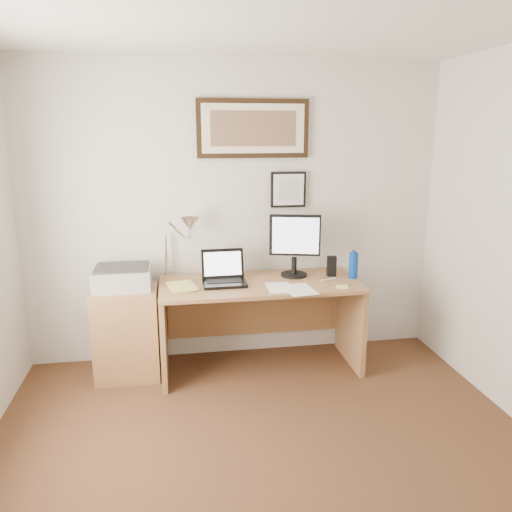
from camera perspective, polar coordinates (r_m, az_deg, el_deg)
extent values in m
plane|color=#4B2D1A|center=(2.93, 3.27, -27.13)|extent=(4.00, 4.00, 0.00)
cube|color=silver|center=(4.23, -2.38, 4.83)|extent=(3.50, 0.02, 2.50)
cube|color=olive|center=(4.16, -14.52, -8.51)|extent=(0.50, 0.40, 0.73)
cylinder|color=#0C379E|center=(4.18, 11.07, -1.07)|extent=(0.08, 0.08, 0.21)
cylinder|color=#0C379E|center=(4.15, 11.15, 0.49)|extent=(0.04, 0.04, 0.02)
cube|color=black|center=(4.22, 8.63, -1.14)|extent=(0.08, 0.07, 0.17)
cube|color=white|center=(3.88, 2.68, -3.61)|extent=(0.20, 0.28, 0.00)
cube|color=white|center=(3.84, 4.97, -3.84)|extent=(0.24, 0.32, 0.00)
cube|color=#FFF878|center=(3.93, 9.83, -3.50)|extent=(0.10, 0.10, 0.01)
cylinder|color=white|center=(4.10, 8.27, -2.68)|extent=(0.14, 0.06, 0.02)
imported|color=#D3D063|center=(3.89, -9.90, -3.65)|extent=(0.25, 0.31, 0.02)
cube|color=olive|center=(4.02, 0.47, -3.22)|extent=(1.60, 0.70, 0.03)
cube|color=olive|center=(4.09, -10.49, -8.72)|extent=(0.04, 0.65, 0.72)
cube|color=olive|center=(4.34, 10.75, -7.40)|extent=(0.04, 0.65, 0.72)
cube|color=olive|center=(4.42, -0.27, -5.49)|extent=(1.50, 0.03, 0.55)
cube|color=black|center=(3.95, -3.62, -3.14)|extent=(0.34, 0.25, 0.02)
cube|color=black|center=(3.98, -3.67, -2.82)|extent=(0.28, 0.13, 0.00)
cube|color=black|center=(4.04, -3.84, -0.85)|extent=(0.34, 0.08, 0.23)
cube|color=white|center=(4.04, -3.83, -0.88)|extent=(0.30, 0.06, 0.18)
cylinder|color=black|center=(4.20, 4.35, -2.14)|extent=(0.22, 0.22, 0.02)
cylinder|color=black|center=(4.18, 4.37, -1.08)|extent=(0.04, 0.04, 0.14)
cube|color=black|center=(4.11, 4.47, 2.38)|extent=(0.42, 0.14, 0.34)
cube|color=white|center=(4.09, 4.54, 2.33)|extent=(0.37, 0.10, 0.30)
cube|color=#A1A1A4|center=(4.05, -15.01, -2.47)|extent=(0.44, 0.34, 0.16)
cube|color=#2F2F2F|center=(4.02, -15.09, -1.25)|extent=(0.40, 0.30, 0.02)
cylinder|color=silver|center=(4.19, -10.23, 0.05)|extent=(0.02, 0.02, 0.36)
cylinder|color=silver|center=(4.08, -8.97, 2.90)|extent=(0.15, 0.23, 0.19)
cone|color=silver|center=(4.02, -7.57, 3.63)|extent=(0.16, 0.18, 0.15)
cube|color=black|center=(4.17, -0.33, 14.36)|extent=(0.92, 0.03, 0.47)
cube|color=#F0E2C9|center=(4.16, -0.29, 14.36)|extent=(0.84, 0.01, 0.39)
cube|color=brown|center=(4.15, -0.28, 14.36)|extent=(0.70, 0.00, 0.28)
cube|color=black|center=(4.26, 3.70, 7.59)|extent=(0.30, 0.02, 0.30)
cube|color=white|center=(4.24, 3.75, 7.57)|extent=(0.26, 0.00, 0.26)
cube|color=#B6BBC1|center=(4.24, 3.76, 7.56)|extent=(0.17, 0.00, 0.17)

